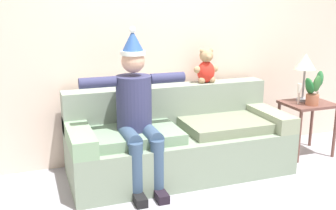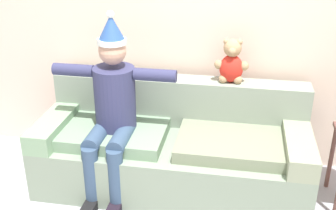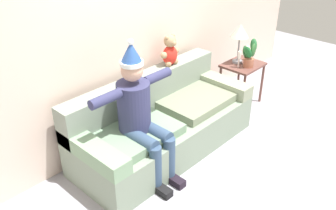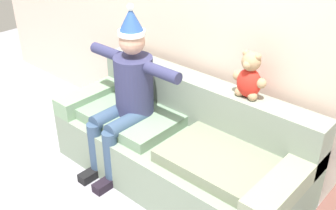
% 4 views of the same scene
% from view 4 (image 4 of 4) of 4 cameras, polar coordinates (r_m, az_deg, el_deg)
% --- Properties ---
extents(back_wall, '(7.00, 0.10, 2.70)m').
position_cam_4_polar(back_wall, '(3.47, 7.90, 12.10)').
color(back_wall, beige).
rests_on(back_wall, ground_plane).
extents(couch, '(2.25, 0.92, 0.86)m').
position_cam_4_polar(couch, '(3.52, 1.78, -5.82)').
color(couch, gray).
rests_on(couch, ground_plane).
extents(person_seated, '(1.02, 0.77, 1.51)m').
position_cam_4_polar(person_seated, '(3.48, -5.96, 1.89)').
color(person_seated, navy).
rests_on(person_seated, ground_plane).
extents(teddy_bear, '(0.29, 0.17, 0.38)m').
position_cam_4_polar(teddy_bear, '(3.16, 11.50, 3.91)').
color(teddy_bear, red).
rests_on(teddy_bear, couch).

